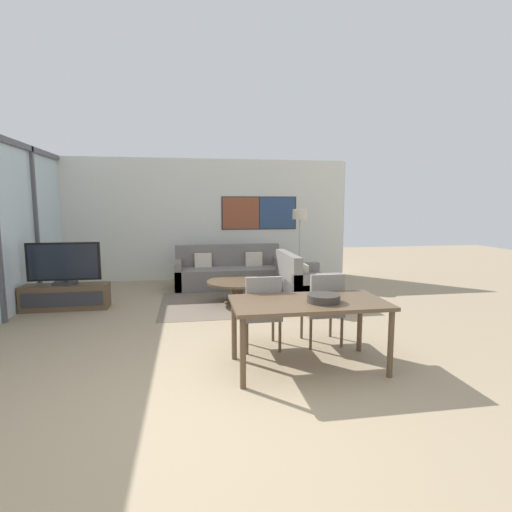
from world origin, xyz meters
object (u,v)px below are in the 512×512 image
object	(u,v)px
tv_console	(66,297)
dining_chair_left	(262,309)
coffee_table	(238,286)
dining_table	(309,308)
dining_chair_centre	(324,306)
fruit_bowl	(323,298)
sofa_main	(229,273)
sofa_side	(302,285)
television	(64,264)
floor_lamp	(300,221)

from	to	relation	value
tv_console	dining_chair_left	xyz separation A→B (m)	(2.93, -2.41, 0.30)
coffee_table	dining_table	distance (m)	2.99
dining_chair_left	dining_chair_centre	distance (m)	0.80
fruit_bowl	dining_table	bearing A→B (deg)	147.25
fruit_bowl	sofa_main	bearing A→B (deg)	96.87
tv_console	sofa_side	size ratio (longest dim) A/B	0.99
television	sofa_side	bearing A→B (deg)	-0.65
coffee_table	dining_chair_left	world-z (taller)	dining_chair_left
dining_chair_left	television	bearing A→B (deg)	140.55
sofa_side	floor_lamp	world-z (taller)	floor_lamp
tv_console	floor_lamp	size ratio (longest dim) A/B	0.84
dining_table	floor_lamp	world-z (taller)	floor_lamp
dining_table	dining_chair_centre	distance (m)	0.77
sofa_main	sofa_side	world-z (taller)	same
tv_console	sofa_side	distance (m)	4.12
sofa_main	fruit_bowl	distance (m)	4.59
floor_lamp	fruit_bowl	bearing A→B (deg)	-102.67
sofa_main	floor_lamp	world-z (taller)	floor_lamp
television	dining_chair_centre	bearing A→B (deg)	-32.55
dining_table	fruit_bowl	bearing A→B (deg)	-32.75
coffee_table	fruit_bowl	distance (m)	3.11
tv_console	coffee_table	distance (m)	2.92
tv_console	sofa_main	xyz separation A→B (m)	(2.91, 1.42, 0.07)
sofa_main	dining_table	distance (m)	4.47
tv_console	fruit_bowl	xyz separation A→B (m)	(3.46, -3.10, 0.58)
coffee_table	television	bearing A→B (deg)	178.50
tv_console	coffee_table	world-z (taller)	tv_console
sofa_main	dining_table	world-z (taller)	sofa_main
television	coffee_table	world-z (taller)	television
coffee_table	dining_chair_centre	distance (m)	2.44
television	floor_lamp	xyz separation A→B (m)	(4.48, 1.46, 0.62)
television	sofa_main	world-z (taller)	television
dining_chair_left	sofa_main	bearing A→B (deg)	90.19
coffee_table	fruit_bowl	world-z (taller)	fruit_bowl
television	fruit_bowl	world-z (taller)	television
sofa_side	dining_chair_centre	xyz separation A→B (m)	(-0.40, -2.33, 0.22)
sofa_main	dining_chair_left	xyz separation A→B (m)	(0.01, -3.83, 0.22)
tv_console	fruit_bowl	world-z (taller)	fruit_bowl
dining_table	fruit_bowl	xyz separation A→B (m)	(0.13, -0.09, 0.12)
dining_table	sofa_side	bearing A→B (deg)	74.94
dining_chair_left	dining_chair_centre	bearing A→B (deg)	2.42
coffee_table	dining_table	size ratio (longest dim) A/B	0.67
sofa_main	dining_table	size ratio (longest dim) A/B	1.39
sofa_main	floor_lamp	bearing A→B (deg)	1.48
sofa_side	dining_table	world-z (taller)	sofa_side
dining_chair_left	dining_chair_centre	size ratio (longest dim) A/B	1.00
fruit_bowl	coffee_table	bearing A→B (deg)	100.21
dining_chair_centre	fruit_bowl	size ratio (longest dim) A/B	2.66
television	dining_chair_left	distance (m)	3.80
dining_chair_left	tv_console	bearing A→B (deg)	140.56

